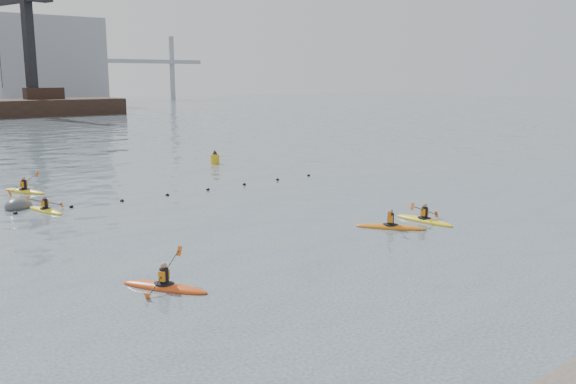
# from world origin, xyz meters

# --- Properties ---
(ground) EXTENTS (400.00, 400.00, 0.00)m
(ground) POSITION_xyz_m (0.00, 0.00, 0.00)
(ground) COLOR #33404A
(ground) RESTS_ON ground
(float_line) EXTENTS (33.24, 0.73, 0.24)m
(float_line) POSITION_xyz_m (-0.50, 22.53, 0.03)
(float_line) COLOR black
(float_line) RESTS_ON ground
(kayaker_0) EXTENTS (2.42, 3.27, 1.39)m
(kayaker_0) POSITION_xyz_m (-3.90, 6.68, 0.11)
(kayaker_0) COLOR #C24212
(kayaker_0) RESTS_ON ground
(kayaker_1) EXTENTS (2.37, 3.49, 1.27)m
(kayaker_1) POSITION_xyz_m (11.43, 7.74, 0.11)
(kayaker_1) COLOR yellow
(kayaker_1) RESTS_ON ground
(kayaker_3) EXTENTS (2.13, 3.21, 1.15)m
(kayaker_3) POSITION_xyz_m (-3.48, 22.28, 0.10)
(kayaker_3) COLOR yellow
(kayaker_3) RESTS_ON ground
(kayaker_4) EXTENTS (2.70, 3.13, 1.25)m
(kayaker_4) POSITION_xyz_m (8.97, 7.82, 0.11)
(kayaker_4) COLOR #BF6712
(kayaker_4) RESTS_ON ground
(kayaker_5) EXTENTS (2.29, 3.54, 1.36)m
(kayaker_5) POSITION_xyz_m (-2.85, 29.05, 0.11)
(kayaker_5) COLOR yellow
(kayaker_5) RESTS_ON ground
(mooring_buoy) EXTENTS (2.58, 2.78, 1.59)m
(mooring_buoy) POSITION_xyz_m (-4.37, 24.33, 0.00)
(mooring_buoy) COLOR #3E4143
(mooring_buoy) RESTS_ON ground
(nav_buoy) EXTENTS (0.74, 0.74, 1.36)m
(nav_buoy) POSITION_xyz_m (13.87, 32.91, 0.41)
(nav_buoy) COLOR #C08B13
(nav_buoy) RESTS_ON ground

